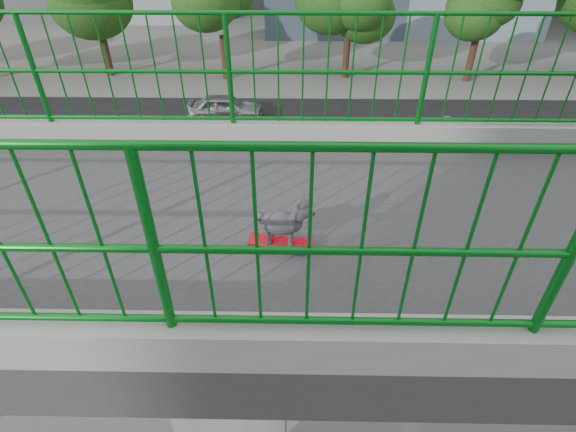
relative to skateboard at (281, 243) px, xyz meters
The scene contains 9 objects.
road 15.12m from the skateboard, behind, with size 18.00×90.00×0.02m, color black.
footbridge 1.96m from the skateboard, 122.40° to the right, with size 3.00×24.00×7.00m.
railing 0.70m from the skateboard, 122.40° to the right, with size 3.00×24.00×1.42m.
street_trees 26.50m from the skateboard, behind, with size 5.30×60.40×7.26m.
skateboard is the anchor object (origin of this frame).
poodle 0.22m from the skateboard, 81.93° to the left, with size 0.23×0.45×0.37m.
car_1 12.87m from the skateboard, 148.83° to the right, with size 1.42×4.08×1.35m, color gray.
car_3 19.61m from the skateboard, 149.44° to the left, with size 1.86×4.59×1.33m, color gray.
car_4 20.51m from the skateboard, 169.35° to the right, with size 1.60×3.97×1.35m, color gray.
Camera 1 is at (2.98, 0.68, 9.18)m, focal length 26.70 mm.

